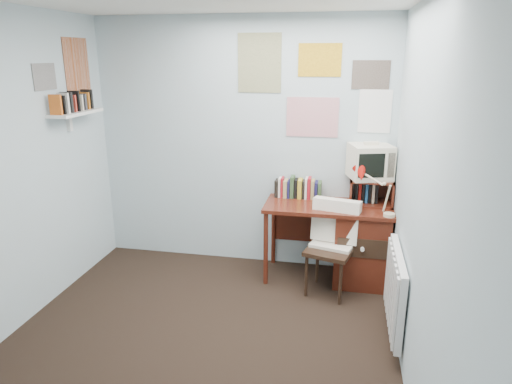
% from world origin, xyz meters
% --- Properties ---
extents(ground, '(3.50, 3.50, 0.00)m').
position_xyz_m(ground, '(0.00, 0.00, 0.00)').
color(ground, black).
rests_on(ground, ground).
extents(back_wall, '(3.00, 0.02, 2.50)m').
position_xyz_m(back_wall, '(0.00, 1.75, 1.25)').
color(back_wall, '#ADC1C6').
rests_on(back_wall, ground).
extents(right_wall, '(0.02, 3.50, 2.50)m').
position_xyz_m(right_wall, '(1.50, 0.00, 1.25)').
color(right_wall, '#ADC1C6').
rests_on(right_wall, ground).
extents(desk, '(1.20, 0.55, 0.76)m').
position_xyz_m(desk, '(1.17, 1.48, 0.41)').
color(desk, '#592114').
rests_on(desk, ground).
extents(desk_chair, '(0.53, 0.51, 0.84)m').
position_xyz_m(desk_chair, '(0.94, 1.18, 0.42)').
color(desk_chair, black).
rests_on(desk_chair, ground).
extents(desk_lamp, '(0.31, 0.29, 0.37)m').
position_xyz_m(desk_lamp, '(1.44, 1.26, 0.94)').
color(desk_lamp, red).
rests_on(desk_lamp, desk).
extents(tv_riser, '(0.40, 0.30, 0.25)m').
position_xyz_m(tv_riser, '(1.29, 1.59, 0.89)').
color(tv_riser, '#592114').
rests_on(tv_riser, desk).
extents(crt_tv, '(0.45, 0.43, 0.35)m').
position_xyz_m(crt_tv, '(1.26, 1.61, 1.18)').
color(crt_tv, beige).
rests_on(crt_tv, tv_riser).
extents(book_row, '(0.60, 0.14, 0.22)m').
position_xyz_m(book_row, '(0.66, 1.66, 0.87)').
color(book_row, '#592114').
rests_on(book_row, desk).
extents(radiator, '(0.09, 0.80, 0.60)m').
position_xyz_m(radiator, '(1.46, 0.55, 0.42)').
color(radiator, white).
rests_on(radiator, right_wall).
extents(wall_shelf, '(0.20, 0.62, 0.24)m').
position_xyz_m(wall_shelf, '(-1.40, 1.10, 1.62)').
color(wall_shelf, white).
rests_on(wall_shelf, left_wall).
extents(posters_back, '(1.20, 0.01, 0.90)m').
position_xyz_m(posters_back, '(0.70, 1.74, 1.85)').
color(posters_back, white).
rests_on(posters_back, back_wall).
extents(posters_left, '(0.01, 0.70, 0.60)m').
position_xyz_m(posters_left, '(-1.49, 1.10, 2.00)').
color(posters_left, white).
rests_on(posters_left, left_wall).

